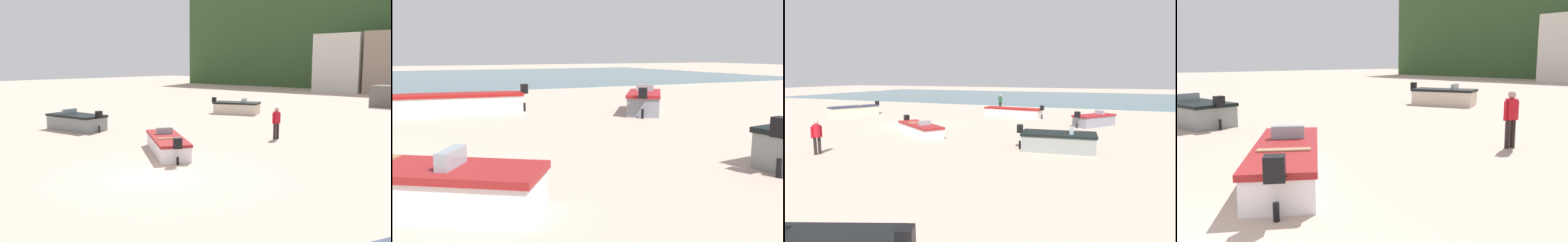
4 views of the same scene
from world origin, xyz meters
TOP-DOWN VIEW (x-y plane):
  - ground_plane at (0.00, 0.00)m, footprint 160.00×160.00m
  - townhouse_left at (-13.84, 47.07)m, footprint 6.31×6.13m
  - boat_cream_0 at (-9.19, 16.97)m, footprint 3.79×2.87m
  - boat_grey_2 at (-11.26, 4.23)m, footprint 3.93×2.09m
  - boat_white_6 at (-2.60, 3.22)m, footprint 4.30×3.48m
  - beach_walker_foreground at (-1.00, 9.43)m, footprint 0.42×0.53m

SIDE VIEW (x-z plane):
  - ground_plane at x=0.00m, z-range 0.00..0.00m
  - boat_white_6 at x=-2.60m, z-range -0.14..0.90m
  - boat_cream_0 at x=-9.19m, z-range -0.15..1.06m
  - boat_grey_2 at x=-11.26m, z-range -0.15..1.07m
  - beach_walker_foreground at x=-1.00m, z-range 0.14..1.76m
  - townhouse_left at x=-13.84m, z-range 0.00..7.61m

